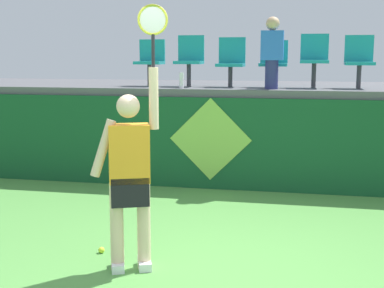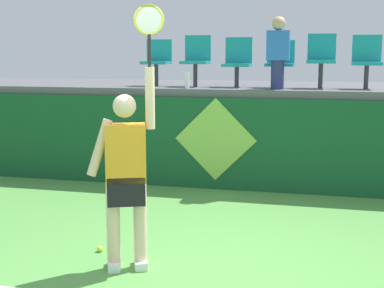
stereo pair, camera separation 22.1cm
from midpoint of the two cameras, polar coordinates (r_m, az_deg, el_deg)
ground_plane at (r=5.25m, az=0.13°, el=-13.87°), size 40.00×40.00×0.00m
court_back_wall at (r=8.36m, az=4.88°, el=0.00°), size 11.74×0.20×1.42m
spectator_platform at (r=9.63m, az=5.92°, el=5.84°), size 11.74×2.84×0.12m
tennis_player at (r=5.22m, az=-7.72°, el=-3.00°), size 0.72×0.38×2.52m
tennis_ball at (r=5.93m, az=-10.54°, el=-10.87°), size 0.07×0.07×0.07m
water_bottle at (r=8.56m, az=-1.86°, el=6.67°), size 0.07×0.07×0.25m
stadium_chair_0 at (r=9.28m, az=-5.07°, el=8.82°), size 0.44×0.42×0.78m
stadium_chair_1 at (r=9.12m, az=-0.94°, el=9.01°), size 0.44×0.42×0.84m
stadium_chair_2 at (r=8.99m, az=3.41°, el=8.77°), size 0.44×0.42×0.80m
stadium_chair_3 at (r=8.91m, az=7.83°, el=8.62°), size 0.44×0.42×0.75m
stadium_chair_4 at (r=8.90m, az=11.99°, el=8.89°), size 0.44×0.42×0.85m
stadium_chair_5 at (r=8.93m, az=16.43°, el=8.57°), size 0.44×0.42×0.83m
spectator_0 at (r=8.47m, az=7.65°, el=9.62°), size 0.34×0.21×1.09m
wall_signage_mount at (r=8.48m, az=1.16°, el=-4.72°), size 1.27×0.01×1.42m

